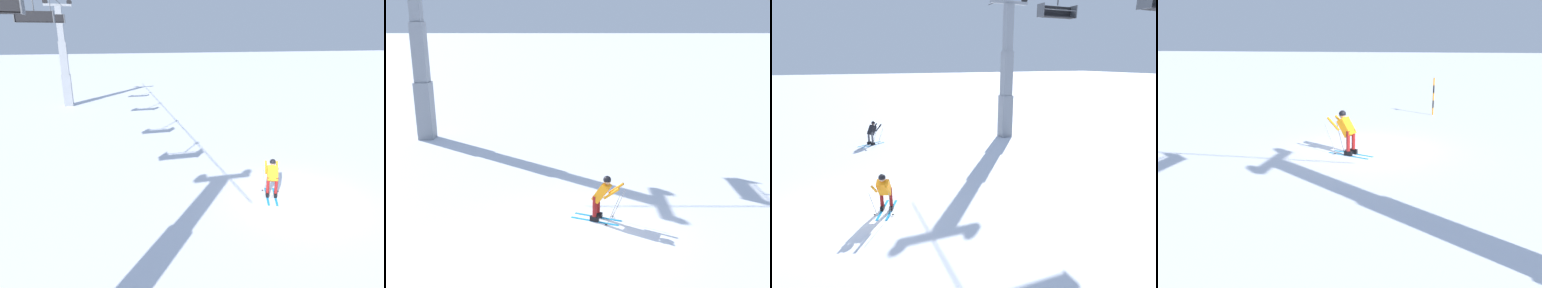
# 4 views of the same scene
# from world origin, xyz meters

# --- Properties ---
(ground_plane) EXTENTS (260.00, 260.00, 0.00)m
(ground_plane) POSITION_xyz_m (0.00, 0.00, 0.00)
(ground_plane) COLOR white
(skier_carving_main) EXTENTS (1.74, 1.14, 1.67)m
(skier_carving_main) POSITION_xyz_m (0.58, 0.97, 0.89)
(skier_carving_main) COLOR #198CCC
(skier_carving_main) RESTS_ON ground_plane
(lift_tower_near) EXTENTS (0.78, 2.75, 9.43)m
(lift_tower_near) POSITION_xyz_m (-8.05, 10.70, 3.92)
(lift_tower_near) COLOR gray
(lift_tower_near) RESTS_ON ground_plane
(chairlift_seat_nearest) EXTENTS (0.61, 2.10, 1.90)m
(chairlift_seat_nearest) POSITION_xyz_m (-3.14, 10.70, 7.73)
(chairlift_seat_nearest) COLOR black
(skier_distant_uphill) EXTENTS (1.35, 1.77, 1.65)m
(skier_distant_uphill) POSITION_xyz_m (-9.36, 1.62, 0.88)
(skier_distant_uphill) COLOR #198CCC
(skier_distant_uphill) RESTS_ON ground_plane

